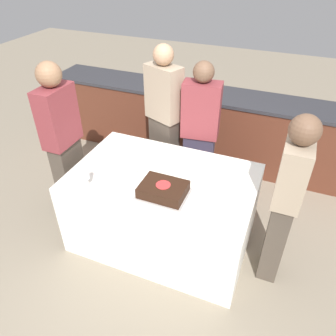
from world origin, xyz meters
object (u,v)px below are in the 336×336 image
object	(u,v)px
person_seated_left	(64,143)
cake	(163,190)
plate_stack	(126,170)
wine_glass	(87,175)
person_seated_right	(285,201)
person_cutting_cake	(200,134)
person_standing_back	(164,122)

from	to	relation	value
person_seated_left	cake	bearing A→B (deg)	-101.21
person_seated_left	plate_stack	bearing A→B (deg)	-95.09
wine_glass	person_seated_right	world-z (taller)	person_seated_right
wine_glass	person_seated_left	world-z (taller)	person_seated_left
person_cutting_cake	person_seated_right	bearing A→B (deg)	133.69
wine_glass	person_standing_back	xyz separation A→B (m)	(0.22, 1.12, -0.02)
plate_stack	person_seated_right	world-z (taller)	person_seated_right
cake	person_seated_right	xyz separation A→B (m)	(0.93, 0.22, 0.01)
plate_stack	person_cutting_cake	size ratio (longest dim) A/B	0.14
plate_stack	person_cutting_cake	world-z (taller)	person_cutting_cake
wine_glass	person_seated_right	distance (m)	1.59
plate_stack	person_seated_left	xyz separation A→B (m)	(-0.70, 0.06, 0.08)
wine_glass	person_cutting_cake	distance (m)	1.28
cake	person_cutting_cake	world-z (taller)	person_cutting_cake
person_standing_back	person_cutting_cake	bearing A→B (deg)	-158.08
plate_stack	cake	bearing A→B (deg)	-20.71
person_seated_right	person_seated_left	bearing A→B (deg)	-90.00
cake	person_seated_left	size ratio (longest dim) A/B	0.25
plate_stack	person_seated_left	bearing A→B (deg)	174.91
person_seated_left	person_standing_back	size ratio (longest dim) A/B	0.98
person_cutting_cake	person_seated_left	size ratio (longest dim) A/B	0.95
cake	person_standing_back	distance (m)	1.05
person_cutting_cake	plate_stack	bearing A→B (deg)	54.55
wine_glass	person_standing_back	size ratio (longest dim) A/B	0.11
cake	person_seated_left	bearing A→B (deg)	168.79
cake	wine_glass	bearing A→B (deg)	-166.40
cake	person_cutting_cake	xyz separation A→B (m)	(-0.00, 0.97, 0.00)
plate_stack	person_seated_right	distance (m)	1.36
wine_glass	person_seated_left	size ratio (longest dim) A/B	0.11
person_cutting_cake	person_standing_back	distance (m)	0.40
plate_stack	person_standing_back	distance (m)	0.81
cake	wine_glass	world-z (taller)	wine_glass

